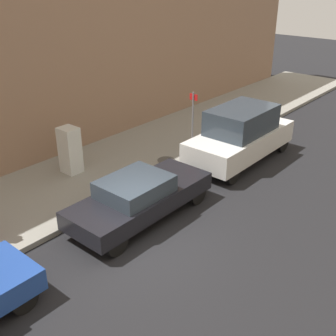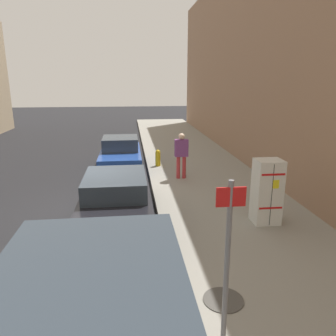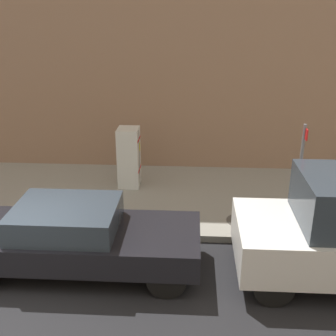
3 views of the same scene
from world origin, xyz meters
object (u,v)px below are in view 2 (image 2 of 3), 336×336
Objects in this scene: street_sign_post at (227,265)px; fire_hydrant at (158,158)px; parked_sedan_dark at (116,201)px; discarded_refrigerator at (267,192)px; parked_hatchback_blue at (121,154)px; pedestrian_walking_far at (181,152)px.

street_sign_post is 10.41m from fire_hydrant.
parked_sedan_dark is (1.58, -4.65, -0.84)m from street_sign_post.
discarded_refrigerator is 7.46m from parked_hatchback_blue.
parked_hatchback_blue is (2.34, -2.11, -0.46)m from pedestrian_walking_far.
discarded_refrigerator is at bearing 173.10° from parked_sedan_dark.
parked_hatchback_blue reaches higher than fire_hydrant.
parked_hatchback_blue is (1.58, -10.51, -0.87)m from street_sign_post.
parked_hatchback_blue reaches higher than parked_sedan_dark.
parked_hatchback_blue is at bearing -5.30° from fire_hydrant.
fire_hydrant is at bearing -90.18° from street_sign_post.
discarded_refrigerator reaches higher than parked_hatchback_blue.
fire_hydrant is at bearing -105.79° from parked_sedan_dark.
street_sign_post reaches higher than parked_sedan_dark.
parked_hatchback_blue is at bearing -90.00° from parked_sedan_dark.
fire_hydrant is 0.15× the size of parked_sedan_dark.
street_sign_post is 10.66m from parked_hatchback_blue.
pedestrian_walking_far reaches higher than parked_hatchback_blue.
parked_sedan_dark is at bearing 114.97° from pedestrian_walking_far.
discarded_refrigerator is 0.67× the size of street_sign_post.
fire_hydrant is at bearing 174.70° from parked_hatchback_blue.
parked_hatchback_blue is (3.93, -6.33, -0.30)m from discarded_refrigerator.
discarded_refrigerator is at bearing -119.32° from street_sign_post.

